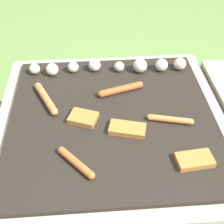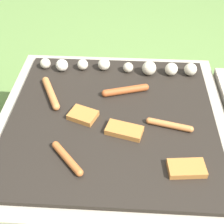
{
  "view_description": "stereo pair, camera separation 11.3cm",
  "coord_description": "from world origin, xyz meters",
  "views": [
    {
      "loc": [
        -0.06,
        -0.83,
        1.18
      ],
      "look_at": [
        0.0,
        0.0,
        0.42
      ],
      "focal_mm": 50.0,
      "sensor_mm": 36.0,
      "label": 1
    },
    {
      "loc": [
        0.05,
        -0.84,
        1.18
      ],
      "look_at": [
        0.0,
        0.0,
        0.42
      ],
      "focal_mm": 50.0,
      "sensor_mm": 36.0,
      "label": 2
    }
  ],
  "objects": [
    {
      "name": "ground_plane",
      "position": [
        0.0,
        0.0,
        0.0
      ],
      "size": [
        14.0,
        14.0,
        0.0
      ],
      "primitive_type": "plane",
      "color": "#608442"
    },
    {
      "name": "grill",
      "position": [
        0.0,
        0.0,
        0.2
      ],
      "size": [
        0.85,
        0.85,
        0.4
      ],
      "color": "#A89E8C",
      "rests_on": "ground_plane"
    },
    {
      "name": "sausage_front_center",
      "position": [
        0.2,
        -0.05,
        0.41
      ],
      "size": [
        0.16,
        0.06,
        0.02
      ],
      "color": "#C6753D",
      "rests_on": "grill"
    },
    {
      "name": "sausage_front_right",
      "position": [
        -0.25,
        0.1,
        0.42
      ],
      "size": [
        0.1,
        0.19,
        0.03
      ],
      "color": "#C6753D",
      "rests_on": "grill"
    },
    {
      "name": "sausage_back_right",
      "position": [
        -0.13,
        -0.22,
        0.42
      ],
      "size": [
        0.12,
        0.13,
        0.02
      ],
      "color": "#B7602D",
      "rests_on": "grill"
    },
    {
      "name": "sausage_back_center",
      "position": [
        0.05,
        0.14,
        0.42
      ],
      "size": [
        0.19,
        0.08,
        0.03
      ],
      "color": "#A34C23",
      "rests_on": "grill"
    },
    {
      "name": "bread_slice_right",
      "position": [
        0.24,
        -0.23,
        0.41
      ],
      "size": [
        0.12,
        0.08,
        0.02
      ],
      "color": "#B27033",
      "rests_on": "grill"
    },
    {
      "name": "bread_slice_center",
      "position": [
        -0.1,
        -0.01,
        0.41
      ],
      "size": [
        0.12,
        0.1,
        0.02
      ],
      "color": "#B27033",
      "rests_on": "grill"
    },
    {
      "name": "bread_slice_left",
      "position": [
        0.05,
        -0.08,
        0.41
      ],
      "size": [
        0.14,
        0.09,
        0.02
      ],
      "color": "#B27033",
      "rests_on": "grill"
    },
    {
      "name": "mushroom_row",
      "position": [
        0.03,
        0.29,
        0.43
      ],
      "size": [
        0.67,
        0.08,
        0.06
      ],
      "color": "beige",
      "rests_on": "grill"
    }
  ]
}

